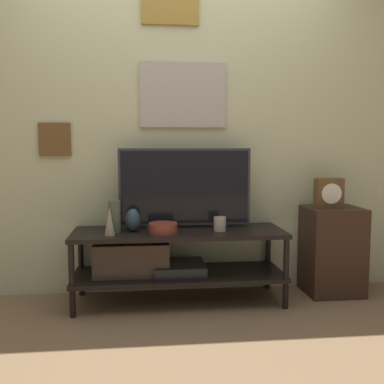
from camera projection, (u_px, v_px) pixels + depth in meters
ground_plane at (183, 317)px, 2.94m from camera, size 12.00×12.00×0.00m
wall_back at (175, 114)px, 3.38m from camera, size 6.40×0.08×2.70m
media_console at (162, 257)px, 3.18m from camera, size 1.49×0.50×0.52m
television at (185, 187)px, 3.26m from camera, size 0.96×0.05×0.58m
vase_slim_bronze at (110, 221)px, 2.99m from camera, size 0.07×0.07×0.19m
vase_tall_ceramic at (115, 217)px, 3.08m from camera, size 0.08×0.08×0.22m
vase_urn_stoneware at (133, 220)px, 3.13m from camera, size 0.11×0.12×0.16m
vase_wide_bowl at (163, 228)px, 3.06m from camera, size 0.20×0.20×0.07m
candle_jar at (220, 224)px, 3.15m from camera, size 0.09×0.09×0.10m
side_table at (332, 250)px, 3.39m from camera, size 0.41×0.37×0.65m
mantel_clock at (329, 193)px, 3.33m from camera, size 0.20×0.11×0.22m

